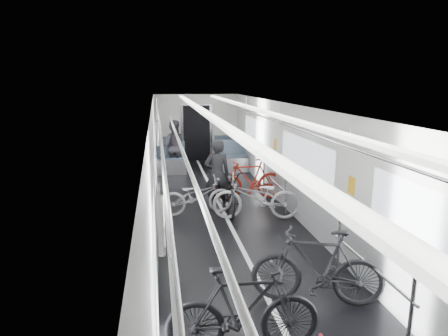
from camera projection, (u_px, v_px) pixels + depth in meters
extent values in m
cube|color=black|center=(232.00, 228.00, 8.02)|extent=(3.00, 14.00, 0.01)
cube|color=white|center=(232.00, 108.00, 7.50)|extent=(3.00, 14.00, 0.02)
cube|color=silver|center=(154.00, 173.00, 7.52)|extent=(0.02, 14.00, 2.40)
cube|color=silver|center=(305.00, 167.00, 8.00)|extent=(0.02, 14.00, 2.40)
cube|color=silver|center=(196.00, 128.00, 14.50)|extent=(3.00, 0.02, 2.40)
cube|color=white|center=(232.00, 228.00, 8.02)|extent=(0.08, 13.80, 0.01)
cube|color=gray|center=(157.00, 211.00, 7.68)|extent=(0.01, 13.90, 0.90)
cube|color=gray|center=(302.00, 203.00, 8.16)|extent=(0.01, 13.90, 0.90)
cube|color=white|center=(155.00, 162.00, 7.48)|extent=(0.01, 10.80, 0.75)
cube|color=white|center=(304.00, 157.00, 7.95)|extent=(0.01, 10.80, 0.75)
cube|color=white|center=(203.00, 111.00, 7.42)|extent=(0.14, 13.40, 0.05)
cube|color=white|center=(260.00, 111.00, 7.60)|extent=(0.14, 13.40, 0.05)
cube|color=black|center=(197.00, 133.00, 14.48)|extent=(0.95, 0.10, 2.00)
imported|color=black|center=(243.00, 310.00, 4.27)|extent=(1.71, 0.56, 1.01)
imported|color=#AAA8AD|center=(197.00, 196.00, 8.77)|extent=(1.65, 0.72, 0.84)
imported|color=black|center=(317.00, 267.00, 5.23)|extent=(1.81, 1.01, 1.04)
imported|color=#ADADB2|center=(256.00, 197.00, 8.44)|extent=(1.93, 0.95, 0.97)
imported|color=maroon|center=(250.00, 179.00, 9.82)|extent=(1.74, 0.59, 1.03)
imported|color=black|center=(230.00, 188.00, 9.09)|extent=(0.80, 1.93, 0.99)
imported|color=black|center=(217.00, 174.00, 9.08)|extent=(0.61, 0.42, 1.62)
imported|color=#27252C|center=(174.00, 146.00, 12.72)|extent=(0.91, 0.77, 1.67)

